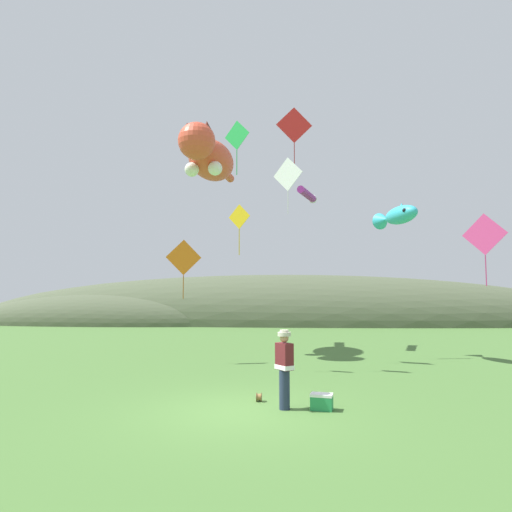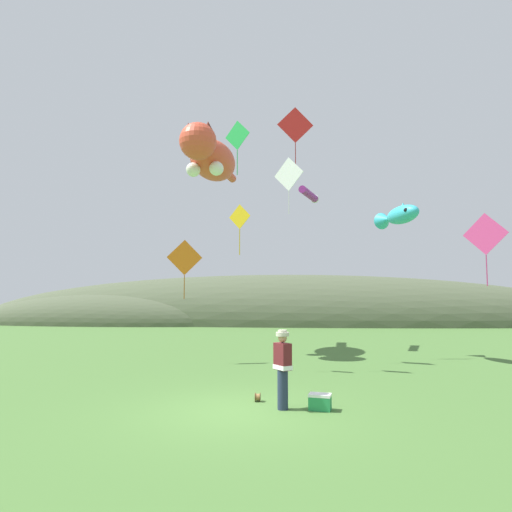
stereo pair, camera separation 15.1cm
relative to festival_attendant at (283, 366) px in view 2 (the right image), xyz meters
The scene contains 14 objects.
ground_plane 1.38m from the festival_attendant, 163.13° to the right, with size 120.00×120.00×0.00m, color #477033.
distant_hill_ridge 29.45m from the festival_attendant, 95.70° to the left, with size 56.27×11.02×8.48m.
festival_attendant is the anchor object (origin of this frame).
kite_spool 1.27m from the festival_attendant, 131.79° to the left, with size 0.13×0.21×0.21m.
picnic_cooler 1.14m from the festival_attendant, ahead, with size 0.55×0.42×0.36m.
kite_giant_cat 13.10m from the festival_attendant, 110.37° to the left, with size 2.30×6.88×2.09m.
kite_fish_windsock 10.53m from the festival_attendant, 61.67° to the left, with size 1.56×2.81×0.84m.
kite_tube_streamer 13.63m from the festival_attendant, 85.51° to the left, with size 1.06×2.42×0.44m.
kite_diamond_green 8.97m from the festival_attendant, 108.95° to the left, with size 0.94×0.53×1.96m.
kite_diamond_orange 8.21m from the festival_attendant, 121.18° to the left, with size 1.27×0.51×2.26m.
kite_diamond_gold 6.75m from the festival_attendant, 108.21° to the left, with size 0.78×0.40×1.77m.
kite_diamond_pink 7.43m from the festival_attendant, 28.90° to the left, with size 1.04×0.70×2.13m.
kite_diamond_white 9.44m from the festival_attendant, 89.77° to the left, with size 1.15×0.73×2.25m.
kite_diamond_red 12.04m from the festival_attendant, 87.95° to the left, with size 1.53×0.29×2.45m.
Camera 2 is at (1.31, -10.23, 2.61)m, focal length 32.00 mm.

